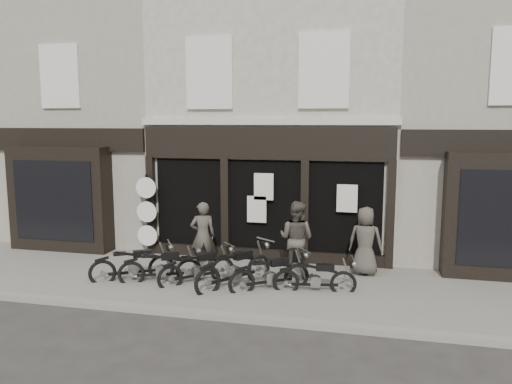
% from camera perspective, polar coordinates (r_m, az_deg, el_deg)
% --- Properties ---
extents(ground_plane, '(90.00, 90.00, 0.00)m').
position_cam_1_polar(ground_plane, '(11.79, -2.12, -12.06)').
color(ground_plane, '#2D2B28').
rests_on(ground_plane, ground).
extents(pavement, '(30.00, 4.20, 0.12)m').
position_cam_1_polar(pavement, '(12.59, -1.02, -10.43)').
color(pavement, slate).
rests_on(pavement, ground_plane).
extents(kerb, '(30.00, 0.25, 0.13)m').
position_cam_1_polar(kerb, '(10.65, -3.95, -13.98)').
color(kerb, gray).
rests_on(kerb, ground_plane).
extents(central_building, '(7.30, 6.22, 8.34)m').
position_cam_1_polar(central_building, '(16.87, 3.22, 8.17)').
color(central_building, beige).
rests_on(central_building, ground).
extents(neighbour_left, '(5.60, 6.73, 8.34)m').
position_cam_1_polar(neighbour_left, '(18.99, -16.22, 7.73)').
color(neighbour_left, gray).
rests_on(neighbour_left, ground).
extents(neighbour_right, '(5.60, 6.73, 8.34)m').
position_cam_1_polar(neighbour_right, '(16.91, 25.07, 7.28)').
color(neighbour_right, gray).
rests_on(neighbour_right, ground).
extents(motorcycle_0, '(1.91, 1.32, 1.02)m').
position_cam_1_polar(motorcycle_0, '(13.06, -13.83, -8.41)').
color(motorcycle_0, black).
rests_on(motorcycle_0, ground).
extents(motorcycle_1, '(1.95, 1.06, 0.99)m').
position_cam_1_polar(motorcycle_1, '(12.75, -10.75, -8.76)').
color(motorcycle_1, black).
rests_on(motorcycle_1, ground).
extents(motorcycle_2, '(1.66, 1.55, 0.98)m').
position_cam_1_polar(motorcycle_2, '(12.55, -6.66, -8.97)').
color(motorcycle_2, black).
rests_on(motorcycle_2, ground).
extents(motorcycle_3, '(1.58, 2.02, 1.11)m').
position_cam_1_polar(motorcycle_3, '(12.24, -2.41, -9.12)').
color(motorcycle_3, black).
rests_on(motorcycle_3, ground).
extents(motorcycle_4, '(1.81, 1.37, 0.99)m').
position_cam_1_polar(motorcycle_4, '(12.01, 1.68, -9.69)').
color(motorcycle_4, black).
rests_on(motorcycle_4, ground).
extents(motorcycle_5, '(1.94, 0.57, 0.93)m').
position_cam_1_polar(motorcycle_5, '(11.91, 6.85, -10.01)').
color(motorcycle_5, black).
rests_on(motorcycle_5, ground).
extents(man_left, '(0.78, 0.67, 1.82)m').
position_cam_1_polar(man_left, '(13.47, -6.09, -4.95)').
color(man_left, '#453F38').
rests_on(man_left, pavement).
extents(man_centre, '(1.12, 0.98, 1.94)m').
position_cam_1_polar(man_centre, '(12.83, 4.64, -5.32)').
color(man_centre, '#474239').
rests_on(man_centre, pavement).
extents(man_right, '(0.93, 0.66, 1.78)m').
position_cam_1_polar(man_right, '(13.18, 12.39, -5.48)').
color(man_right, '#423E37').
rests_on(man_right, pavement).
extents(advert_sign_post, '(0.62, 0.40, 2.52)m').
position_cam_1_polar(advert_sign_post, '(15.03, -12.31, -2.95)').
color(advert_sign_post, black).
rests_on(advert_sign_post, ground).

